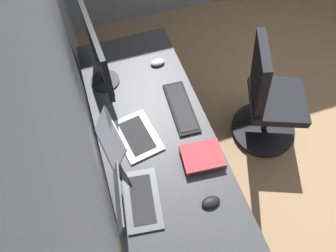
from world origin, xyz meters
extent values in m
plane|color=#9E7A56|center=(0.00, 0.00, 0.00)|extent=(4.98, 4.98, 0.00)
cube|color=#8C939E|center=(0.00, 2.03, 1.30)|extent=(4.75, 0.10, 2.60)
cube|color=#38383D|center=(-0.04, 1.61, 0.71)|extent=(2.02, 0.70, 0.03)
cylinder|color=silver|center=(0.92, 1.32, 0.35)|extent=(0.05, 0.05, 0.70)
cylinder|color=silver|center=(0.92, 1.90, 0.35)|extent=(0.05, 0.05, 0.70)
cube|color=#38383D|center=(0.38, 1.64, 0.35)|extent=(0.40, 0.50, 0.69)
cube|color=silver|center=(0.38, 1.38, 0.35)|extent=(0.37, 0.01, 0.61)
cylinder|color=black|center=(0.58, 1.82, 0.74)|extent=(0.20, 0.20, 0.01)
cylinder|color=black|center=(0.58, 1.82, 0.79)|extent=(0.04, 0.04, 0.10)
cube|color=black|center=(0.58, 1.82, 1.02)|extent=(0.56, 0.06, 0.36)
cube|color=black|center=(0.58, 1.80, 1.02)|extent=(0.52, 0.03, 0.32)
cube|color=silver|center=(0.08, 1.72, 0.74)|extent=(0.36, 0.28, 0.01)
cube|color=#262628|center=(0.08, 1.72, 0.75)|extent=(0.28, 0.19, 0.00)
cube|color=silver|center=(0.05, 1.88, 0.84)|extent=(0.34, 0.16, 0.19)
cube|color=#19234C|center=(0.05, 1.88, 0.84)|extent=(0.30, 0.13, 0.16)
cube|color=#595B60|center=(-0.32, 1.80, 0.74)|extent=(0.37, 0.24, 0.01)
cube|color=#262628|center=(-0.32, 1.80, 0.75)|extent=(0.29, 0.16, 0.00)
cube|color=#595B60|center=(-0.30, 1.92, 0.83)|extent=(0.35, 0.10, 0.18)
cube|color=#B2BCCC|center=(-0.30, 1.92, 0.83)|extent=(0.32, 0.09, 0.15)
cube|color=black|center=(0.19, 1.39, 0.74)|extent=(0.43, 0.16, 0.02)
cube|color=#2D2D30|center=(0.19, 1.39, 0.75)|extent=(0.38, 0.13, 0.00)
ellipsoid|color=black|center=(-0.45, 1.45, 0.75)|extent=(0.06, 0.10, 0.03)
ellipsoid|color=silver|center=(0.62, 1.42, 0.75)|extent=(0.06, 0.10, 0.03)
cube|color=#38669E|center=(-0.19, 1.37, 0.74)|extent=(0.18, 0.23, 0.02)
cube|color=#B2383D|center=(-0.19, 1.40, 0.77)|extent=(0.21, 0.25, 0.03)
cube|color=black|center=(0.20, 0.58, 0.46)|extent=(0.56, 0.55, 0.07)
cube|color=black|center=(0.28, 0.77, 0.74)|extent=(0.42, 0.27, 0.50)
cylinder|color=black|center=(0.20, 0.58, 0.24)|extent=(0.05, 0.05, 0.37)
cylinder|color=black|center=(0.20, 0.58, 0.04)|extent=(0.56, 0.56, 0.03)
camera|label=1|loc=(-0.85, 1.83, 2.34)|focal=31.95mm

